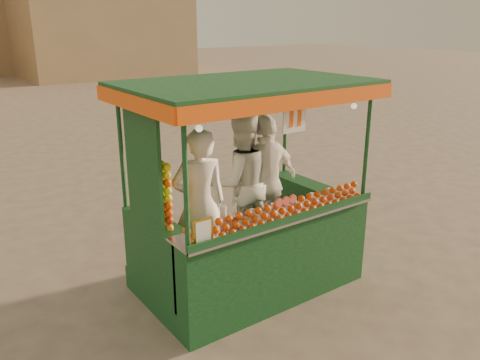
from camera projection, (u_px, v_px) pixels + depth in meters
ground at (277, 276)px, 6.09m from camera, size 90.00×90.00×0.00m
building_right at (102, 30)px, 27.70m from camera, size 9.00×6.00×5.00m
juice_cart at (248, 227)px, 5.57m from camera, size 2.68×1.74×2.44m
vendor_left at (199, 204)px, 5.35m from camera, size 0.70×0.54×1.69m
vendor_middle at (241, 183)px, 5.92m from camera, size 0.99×0.84×1.77m
vendor_right at (266, 183)px, 6.01m from camera, size 1.04×0.51×1.71m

